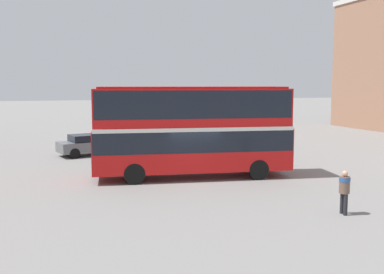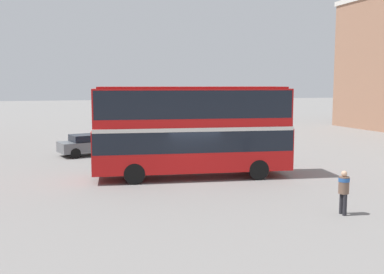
{
  "view_description": "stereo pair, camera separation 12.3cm",
  "coord_description": "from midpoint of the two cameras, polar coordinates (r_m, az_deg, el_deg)",
  "views": [
    {
      "loc": [
        -6.9,
        -21.25,
        4.82
      ],
      "look_at": [
        0.27,
        0.64,
        2.12
      ],
      "focal_mm": 42.0,
      "sensor_mm": 36.0,
      "label": 1
    },
    {
      "loc": [
        -6.79,
        -21.29,
        4.82
      ],
      "look_at": [
        0.27,
        0.64,
        2.12
      ],
      "focal_mm": 42.0,
      "sensor_mm": 36.0,
      "label": 2
    }
  ],
  "objects": [
    {
      "name": "parked_car_kerb_near",
      "position": [
        31.46,
        -12.87,
        -0.92
      ],
      "size": [
        4.33,
        2.77,
        1.44
      ],
      "rotation": [
        0.0,
        0.0,
        0.24
      ],
      "color": "slate",
      "rests_on": "ground_plane"
    },
    {
      "name": "ground_plane",
      "position": [
        22.86,
        0.0,
        -5.49
      ],
      "size": [
        240.0,
        240.0,
        0.0
      ],
      "primitive_type": "plane",
      "color": "gray"
    },
    {
      "name": "double_decker_bus",
      "position": [
        23.13,
        0.15,
        1.42
      ],
      "size": [
        10.37,
        3.98,
        4.71
      ],
      "rotation": [
        0.0,
        0.0,
        -0.14
      ],
      "color": "red",
      "rests_on": "ground_plane"
    },
    {
      "name": "parked_car_kerb_far",
      "position": [
        39.35,
        -7.53,
        0.76
      ],
      "size": [
        4.93,
        2.92,
        1.59
      ],
      "rotation": [
        0.0,
        0.0,
        2.9
      ],
      "color": "silver",
      "rests_on": "ground_plane"
    },
    {
      "name": "pedestrian_foreground",
      "position": [
        17.65,
        18.9,
        -6.13
      ],
      "size": [
        0.46,
        0.46,
        1.66
      ],
      "rotation": [
        0.0,
        0.0,
        3.01
      ],
      "color": "#232328",
      "rests_on": "ground_plane"
    }
  ]
}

